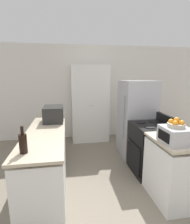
# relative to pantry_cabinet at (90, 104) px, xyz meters

# --- Properties ---
(wall_back) EXTENTS (7.00, 0.06, 2.60)m
(wall_back) POSITION_rel_pantry_cabinet_xyz_m (-0.06, 0.32, 0.28)
(wall_back) COLOR silver
(wall_back) RESTS_ON ground_plane
(counter_left) EXTENTS (0.60, 2.55, 0.92)m
(counter_left) POSITION_rel_pantry_cabinet_xyz_m (-0.97, -1.70, -0.58)
(counter_left) COLOR silver
(counter_left) RESTS_ON ground_plane
(counter_right) EXTENTS (0.60, 0.76, 0.92)m
(counter_right) POSITION_rel_pantry_cabinet_xyz_m (0.85, -2.60, -0.58)
(counter_right) COLOR silver
(counter_right) RESTS_ON ground_plane
(pantry_cabinet) EXTENTS (0.98, 0.57, 2.05)m
(pantry_cabinet) POSITION_rel_pantry_cabinet_xyz_m (0.00, 0.00, 0.00)
(pantry_cabinet) COLOR white
(pantry_cabinet) RESTS_ON ground_plane
(stove) EXTENTS (0.66, 0.70, 1.08)m
(stove) POSITION_rel_pantry_cabinet_xyz_m (0.87, -1.85, -0.56)
(stove) COLOR black
(stove) RESTS_ON ground_plane
(refrigerator) EXTENTS (0.72, 0.74, 1.67)m
(refrigerator) POSITION_rel_pantry_cabinet_xyz_m (0.89, -1.09, -0.19)
(refrigerator) COLOR #A3A3A8
(refrigerator) RESTS_ON ground_plane
(microwave) EXTENTS (0.36, 0.51, 0.29)m
(microwave) POSITION_rel_pantry_cabinet_xyz_m (-0.88, -1.34, 0.04)
(microwave) COLOR black
(microwave) RESTS_ON counter_left
(wine_bottle) EXTENTS (0.09, 0.09, 0.31)m
(wine_bottle) POSITION_rel_pantry_cabinet_xyz_m (-1.12, -2.71, 0.01)
(wine_bottle) COLOR black
(wine_bottle) RESTS_ON counter_left
(toaster_oven) EXTENTS (0.34, 0.36, 0.21)m
(toaster_oven) POSITION_rel_pantry_cabinet_xyz_m (0.74, -2.72, 0.00)
(toaster_oven) COLOR #B2B2B7
(toaster_oven) RESTS_ON counter_right
(fruit_bowl) EXTENTS (0.22, 0.22, 0.13)m
(fruit_bowl) POSITION_rel_pantry_cabinet_xyz_m (0.74, -2.71, 0.15)
(fruit_bowl) COLOR #B2A893
(fruit_bowl) RESTS_ON toaster_oven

